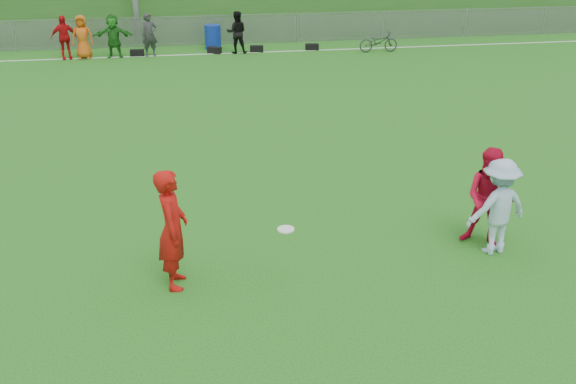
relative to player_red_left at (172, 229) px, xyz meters
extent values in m
plane|color=#1D5C13|center=(1.68, -0.12, -0.96)|extent=(120.00, 120.00, 0.00)
cube|color=white|center=(1.68, 17.88, -0.96)|extent=(60.00, 0.10, 0.01)
cube|color=gray|center=(1.68, 19.88, -0.36)|extent=(58.00, 0.02, 1.20)
cube|color=gray|center=(1.68, 19.88, 0.29)|extent=(58.00, 0.04, 0.04)
imported|color=red|center=(-4.05, 17.88, -0.11)|extent=(1.07, 0.69, 1.69)
imported|color=#C75412|center=(-3.35, 17.88, -0.11)|extent=(0.84, 0.56, 1.69)
imported|color=#1E6B1C|center=(-2.15, 17.88, -0.11)|extent=(1.61, 0.62, 1.69)
imported|color=#2B2C2E|center=(-0.74, 17.88, -0.11)|extent=(0.71, 0.57, 1.69)
imported|color=black|center=(2.78, 17.88, -0.11)|extent=(0.89, 0.73, 1.69)
cube|color=black|center=(-1.30, 17.98, -0.83)|extent=(0.56, 0.29, 0.26)
cube|color=black|center=(1.84, 17.98, -0.83)|extent=(0.62, 0.52, 0.26)
cube|color=black|center=(3.60, 17.98, -0.83)|extent=(0.57, 0.33, 0.26)
cube|color=black|center=(5.97, 17.98, -0.83)|extent=(0.57, 0.32, 0.26)
imported|color=#A90F0B|center=(0.00, 0.00, 0.00)|extent=(0.52, 0.74, 1.92)
imported|color=red|center=(5.34, 0.40, -0.08)|extent=(1.09, 1.04, 1.77)
imported|color=#9CBED8|center=(5.36, 0.14, -0.12)|extent=(1.18, 0.81, 1.68)
cylinder|color=silver|center=(1.62, -0.71, 0.21)|extent=(0.25, 0.25, 0.02)
cylinder|color=navy|center=(1.85, 18.88, -0.46)|extent=(0.80, 0.80, 1.01)
imported|color=#2B2A2D|center=(8.61, 17.08, -0.54)|extent=(1.63, 0.58, 0.85)
camera|label=1|loc=(0.22, -8.81, 4.38)|focal=40.00mm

